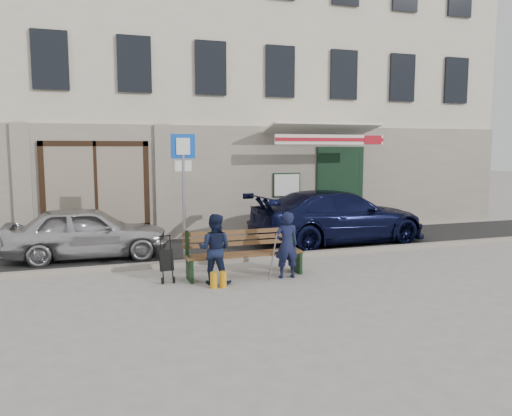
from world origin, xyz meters
name	(u,v)px	position (x,y,z in m)	size (l,w,h in m)	color
ground	(270,277)	(0.00, 0.00, 0.00)	(80.00, 80.00, 0.00)	#9E9991
asphalt_lane	(229,248)	(0.00, 3.10, 0.01)	(60.00, 3.20, 0.01)	#282828
curb	(247,258)	(0.00, 1.50, 0.06)	(60.00, 0.18, 0.12)	#9E9384
building	(188,78)	(0.01, 8.45, 4.97)	(20.00, 8.27, 10.00)	beige
car_silver	(88,232)	(-3.43, 2.92, 0.62)	(1.47, 3.64, 1.24)	#B9B9BE
car_navy	(338,217)	(3.00, 2.85, 0.72)	(2.00, 4.93, 1.43)	black
parking_sign	(183,177)	(-1.39, 1.75, 1.94)	(0.53, 0.08, 2.87)	gray
bench	(242,254)	(-0.49, 0.26, 0.46)	(2.40, 1.17, 0.98)	brown
man	(286,245)	(0.30, -0.13, 0.66)	(0.48, 0.32, 1.32)	#131734
woman	(215,249)	(-1.15, -0.10, 0.67)	(0.65, 0.51, 1.34)	#131A35
stroller	(166,262)	(-2.00, 0.33, 0.39)	(0.27, 0.37, 0.89)	black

